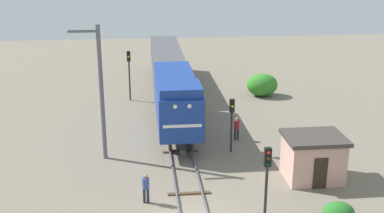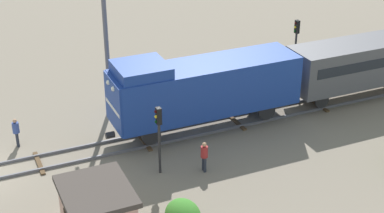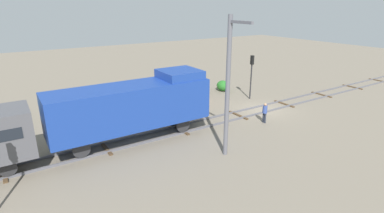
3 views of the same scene
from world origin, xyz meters
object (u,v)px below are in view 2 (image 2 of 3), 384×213
(worker_near_track, at_px, (16,130))
(locomotive, at_px, (203,86))
(worker_by_signal, at_px, (204,154))
(catenary_mast, at_px, (106,38))
(traffic_signal_mid, at_px, (159,128))
(traffic_signal_far, at_px, (296,40))

(worker_near_track, bearing_deg, locomotive, 65.60)
(worker_near_track, bearing_deg, worker_by_signal, 40.75)
(catenary_mast, bearing_deg, traffic_signal_mid, 0.81)
(locomotive, relative_size, worker_near_track, 6.82)
(locomotive, distance_m, traffic_signal_mid, 5.25)
(worker_near_track, height_order, worker_by_signal, same)
(traffic_signal_mid, relative_size, catenary_mast, 0.43)
(traffic_signal_far, bearing_deg, locomotive, -67.25)
(traffic_signal_mid, distance_m, catenary_mast, 8.69)
(traffic_signal_mid, relative_size, worker_by_signal, 2.21)
(catenary_mast, bearing_deg, worker_near_track, -66.73)
(traffic_signal_mid, bearing_deg, worker_near_track, -132.64)
(locomotive, xyz_separation_m, catenary_mast, (-5.06, -4.12, 1.87))
(locomotive, height_order, catenary_mast, catenary_mast)
(locomotive, bearing_deg, traffic_signal_mid, -49.61)
(locomotive, relative_size, traffic_signal_mid, 3.09)
(locomotive, xyz_separation_m, traffic_signal_far, (-3.60, 8.58, 0.36))
(traffic_signal_mid, height_order, traffic_signal_far, traffic_signal_far)
(traffic_signal_far, xyz_separation_m, worker_near_track, (1.20, -18.88, -2.13))
(locomotive, bearing_deg, traffic_signal_far, 112.75)
(traffic_signal_mid, height_order, worker_near_track, traffic_signal_mid)
(traffic_signal_far, height_order, worker_by_signal, traffic_signal_far)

